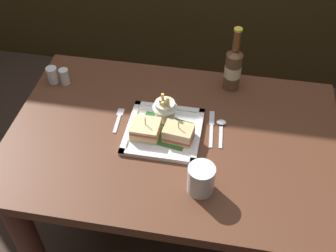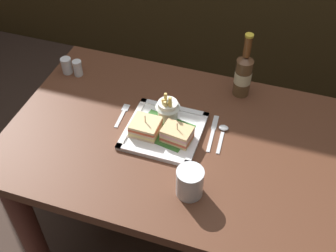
% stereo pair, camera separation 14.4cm
% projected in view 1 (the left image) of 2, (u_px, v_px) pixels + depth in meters
% --- Properties ---
extents(ground_plane, '(6.00, 6.00, 0.00)m').
position_uv_depth(ground_plane, '(171.00, 248.00, 2.01)').
color(ground_plane, '#423129').
extents(dining_table, '(1.14, 0.77, 0.78)m').
position_uv_depth(dining_table, '(172.00, 167.00, 1.59)').
color(dining_table, '#552F1E').
rests_on(dining_table, ground_plane).
extents(square_plate, '(0.26, 0.26, 0.02)m').
position_uv_depth(square_plate, '(164.00, 131.00, 1.47)').
color(square_plate, white).
rests_on(square_plate, dining_table).
extents(sandwich_half_left, '(0.10, 0.09, 0.08)m').
position_uv_depth(sandwich_half_left, '(146.00, 129.00, 1.44)').
color(sandwich_half_left, '#DCB185').
rests_on(sandwich_half_left, square_plate).
extents(sandwich_half_right, '(0.11, 0.08, 0.08)m').
position_uv_depth(sandwich_half_right, '(178.00, 133.00, 1.42)').
color(sandwich_half_right, '#E1B87B').
rests_on(sandwich_half_right, square_plate).
extents(fries_cup, '(0.09, 0.09, 0.12)m').
position_uv_depth(fries_cup, '(165.00, 108.00, 1.48)').
color(fries_cup, white).
rests_on(fries_cup, square_plate).
extents(beer_bottle, '(0.06, 0.06, 0.26)m').
position_uv_depth(beer_bottle, '(233.00, 67.00, 1.58)').
color(beer_bottle, brown).
rests_on(beer_bottle, dining_table).
extents(water_glass, '(0.08, 0.08, 0.10)m').
position_uv_depth(water_glass, '(201.00, 180.00, 1.27)').
color(water_glass, silver).
rests_on(water_glass, dining_table).
extents(fork, '(0.03, 0.13, 0.00)m').
position_uv_depth(fork, '(119.00, 119.00, 1.52)').
color(fork, silver).
rests_on(fork, dining_table).
extents(knife, '(0.03, 0.18, 0.00)m').
position_uv_depth(knife, '(211.00, 127.00, 1.49)').
color(knife, silver).
rests_on(knife, dining_table).
extents(spoon, '(0.04, 0.13, 0.01)m').
position_uv_depth(spoon, '(221.00, 126.00, 1.49)').
color(spoon, silver).
rests_on(spoon, dining_table).
extents(salt_shaker, '(0.04, 0.04, 0.07)m').
position_uv_depth(salt_shaker, '(53.00, 76.00, 1.65)').
color(salt_shaker, silver).
rests_on(salt_shaker, dining_table).
extents(pepper_shaker, '(0.04, 0.04, 0.07)m').
position_uv_depth(pepper_shaker, '(65.00, 77.00, 1.65)').
color(pepper_shaker, silver).
rests_on(pepper_shaker, dining_table).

